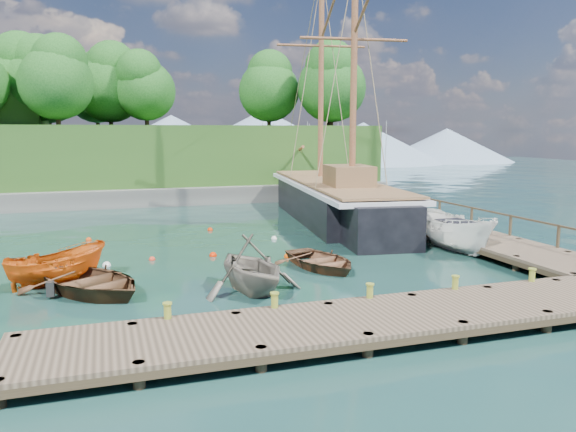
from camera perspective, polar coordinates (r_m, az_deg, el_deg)
name	(u,v)px	position (r m, az deg, el deg)	size (l,w,h in m)	color
ground	(261,280)	(21.33, -2.79, -6.54)	(160.00, 160.00, 0.00)	#16362B
dock_near	(392,318)	(16.14, 10.54, -10.12)	(20.00, 3.20, 1.10)	#44372A
dock_east	(426,224)	(32.17, 13.84, -0.81)	(3.20, 24.00, 1.10)	#44372A
bollard_0	(169,340)	(15.84, -12.04, -12.20)	(0.26, 0.26, 0.45)	olive
bollard_1	(275,328)	(16.39, -1.36, -11.28)	(0.26, 0.26, 0.45)	olive
bollard_2	(369,317)	(17.45, 8.26, -10.11)	(0.26, 0.26, 0.45)	olive
bollard_3	(454,307)	(18.93, 16.52, -8.88)	(0.26, 0.26, 0.45)	olive
bollard_4	(530,299)	(20.74, 23.41, -7.71)	(0.26, 0.26, 0.45)	olive
rowboat_0	(91,293)	(20.89, -19.41, -7.36)	(3.58, 5.01, 1.04)	#4D311D
rowboat_1	(251,291)	(19.92, -3.76, -7.65)	(3.51, 4.06, 2.14)	slate
rowboat_2	(321,268)	(23.19, 3.37, -5.29)	(2.95, 4.13, 0.86)	brown
motorboat_orange	(58,283)	(22.53, -22.29, -6.36)	(1.45, 3.86, 1.49)	#D8580E
cabin_boat_white	(454,251)	(27.45, 16.54, -3.45)	(2.02, 5.37, 2.08)	white
schooner	(334,204)	(35.30, 4.73, 1.27)	(7.21, 26.30, 19.09)	black
mooring_buoy_0	(107,266)	(24.65, -17.95, -4.87)	(0.35, 0.35, 0.35)	silver
mooring_buoy_1	(152,260)	(25.24, -13.64, -4.37)	(0.28, 0.28, 0.28)	red
mooring_buoy_2	(213,256)	(25.52, -7.62, -4.06)	(0.34, 0.34, 0.34)	#EB2500
mooring_buoy_3	(274,239)	(29.21, -1.42, -2.37)	(0.30, 0.30, 0.30)	white
mooring_buoy_4	(89,240)	(30.65, -19.58, -2.35)	(0.29, 0.29, 0.29)	#F94109
mooring_buoy_5	(210,230)	(32.05, -7.92, -1.46)	(0.30, 0.30, 0.30)	red
mooring_buoy_6	(82,249)	(28.44, -20.18, -3.21)	(0.35, 0.35, 0.35)	white
mooring_buoy_7	(288,257)	(25.06, 0.00, -4.22)	(0.36, 0.36, 0.36)	#FB4E03
headland	(6,131)	(51.74, -26.76, 7.70)	(51.00, 19.31, 12.90)	#474744
distant_ridge	(167,139)	(90.38, -12.17, 7.69)	(117.00, 40.00, 10.00)	#728CA5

